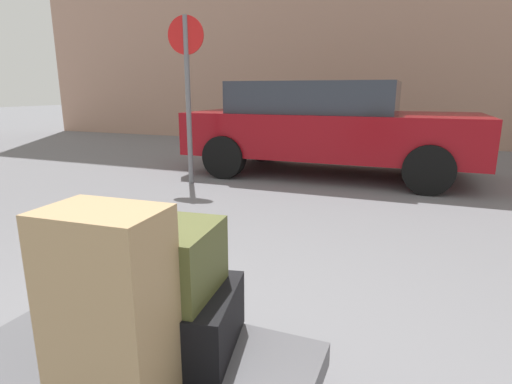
{
  "coord_description": "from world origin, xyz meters",
  "views": [
    {
      "loc": [
        0.9,
        -1.05,
        1.29
      ],
      "look_at": [
        0.0,
        1.2,
        0.69
      ],
      "focal_mm": 28.87,
      "sensor_mm": 36.0,
      "label": 1
    }
  ],
  "objects_px": {
    "duffel_bag_olive_topmost_pile": "(159,258)",
    "no_parking_sign": "(188,82)",
    "parked_car": "(327,126)",
    "suitcase_tan_front_left": "(110,307)",
    "luggage_cart": "(135,376)",
    "suitcase_black_center": "(163,317)"
  },
  "relations": [
    {
      "from": "no_parking_sign",
      "to": "suitcase_black_center",
      "type": "bearing_deg",
      "value": -60.7
    },
    {
      "from": "suitcase_tan_front_left",
      "to": "no_parking_sign",
      "type": "relative_size",
      "value": 0.28
    },
    {
      "from": "suitcase_black_center",
      "to": "no_parking_sign",
      "type": "xyz_separation_m",
      "value": [
        -2.16,
        3.84,
        0.94
      ]
    },
    {
      "from": "suitcase_black_center",
      "to": "luggage_cart",
      "type": "bearing_deg",
      "value": -125.26
    },
    {
      "from": "parked_car",
      "to": "no_parking_sign",
      "type": "distance_m",
      "value": 2.22
    },
    {
      "from": "duffel_bag_olive_topmost_pile",
      "to": "no_parking_sign",
      "type": "xyz_separation_m",
      "value": [
        -2.16,
        3.84,
        0.7
      ]
    },
    {
      "from": "duffel_bag_olive_topmost_pile",
      "to": "suitcase_tan_front_left",
      "type": "bearing_deg",
      "value": -93.22
    },
    {
      "from": "suitcase_tan_front_left",
      "to": "parked_car",
      "type": "height_order",
      "value": "parked_car"
    },
    {
      "from": "luggage_cart",
      "to": "suitcase_tan_front_left",
      "type": "xyz_separation_m",
      "value": [
        0.07,
        -0.17,
        0.38
      ]
    },
    {
      "from": "duffel_bag_olive_topmost_pile",
      "to": "no_parking_sign",
      "type": "height_order",
      "value": "no_parking_sign"
    },
    {
      "from": "duffel_bag_olive_topmost_pile",
      "to": "no_parking_sign",
      "type": "relative_size",
      "value": 0.18
    },
    {
      "from": "suitcase_tan_front_left",
      "to": "no_parking_sign",
      "type": "bearing_deg",
      "value": 114.3
    },
    {
      "from": "suitcase_tan_front_left",
      "to": "parked_car",
      "type": "relative_size",
      "value": 0.14
    },
    {
      "from": "parked_car",
      "to": "suitcase_black_center",
      "type": "bearing_deg",
      "value": -84.33
    },
    {
      "from": "suitcase_tan_front_left",
      "to": "luggage_cart",
      "type": "bearing_deg",
      "value": 108.36
    },
    {
      "from": "suitcase_black_center",
      "to": "parked_car",
      "type": "relative_size",
      "value": 0.13
    },
    {
      "from": "luggage_cart",
      "to": "parked_car",
      "type": "relative_size",
      "value": 0.3
    },
    {
      "from": "parked_car",
      "to": "suitcase_tan_front_left",
      "type": "bearing_deg",
      "value": -84.47
    },
    {
      "from": "parked_car",
      "to": "no_parking_sign",
      "type": "height_order",
      "value": "no_parking_sign"
    },
    {
      "from": "luggage_cart",
      "to": "no_parking_sign",
      "type": "relative_size",
      "value": 0.57
    },
    {
      "from": "parked_car",
      "to": "luggage_cart",
      "type": "bearing_deg",
      "value": -85.0
    },
    {
      "from": "suitcase_black_center",
      "to": "no_parking_sign",
      "type": "relative_size",
      "value": 0.24
    }
  ]
}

